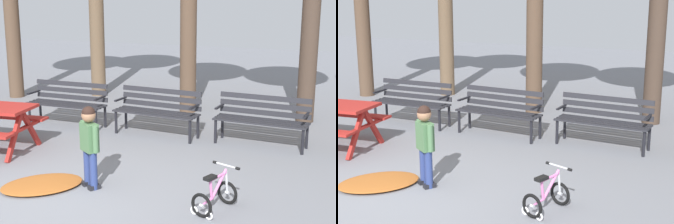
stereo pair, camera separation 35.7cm
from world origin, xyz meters
TOP-DOWN VIEW (x-y plane):
  - ground at (0.00, 0.00)m, footprint 36.00×36.00m
  - park_bench_far_left at (-1.82, 3.33)m, footprint 1.60×0.46m
  - park_bench_left at (0.09, 3.34)m, footprint 1.63×0.58m
  - park_bench_right at (1.99, 3.42)m, footprint 1.63×0.56m
  - child_standing at (0.23, 0.63)m, footprint 0.37×0.28m
  - kids_bicycle at (2.00, 0.52)m, footprint 0.51×0.63m
  - leaf_pile at (-0.40, 0.39)m, footprint 1.32×1.34m

SIDE VIEW (x-z plane):
  - ground at x=0.00m, z-range 0.00..0.00m
  - leaf_pile at x=-0.40m, z-range 0.00..0.07m
  - kids_bicycle at x=2.00m, z-range -0.07..0.47m
  - park_bench_far_left at x=-1.82m, z-range 0.08..0.94m
  - park_bench_left at x=0.09m, z-range 0.08..0.94m
  - park_bench_right at x=1.99m, z-range 0.08..0.94m
  - child_standing at x=0.23m, z-range 0.10..1.23m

